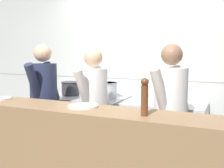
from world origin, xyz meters
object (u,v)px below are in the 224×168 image
object	(u,v)px
plated_dish_appetiser	(83,106)
chef_head_cook	(44,103)
sauce_pot	(106,90)
stock_pot	(71,88)
oven_range	(85,127)
chef_sous	(94,109)
pepper_mill	(145,96)
mixing_bowl_steel	(173,99)
chef_line	(170,115)

from	to	relation	value
plated_dish_appetiser	chef_head_cook	world-z (taller)	chef_head_cook
sauce_pot	plated_dish_appetiser	distance (m)	1.30
stock_pot	oven_range	bearing A→B (deg)	-8.48
stock_pot	chef_sous	bearing A→B (deg)	-42.08
oven_range	chef_sous	distance (m)	0.94
sauce_pot	pepper_mill	size ratio (longest dim) A/B	1.04
mixing_bowl_steel	chef_head_cook	xyz separation A→B (m)	(-1.46, -0.73, -0.03)
chef_line	sauce_pot	bearing A→B (deg)	165.10
oven_range	chef_sous	bearing A→B (deg)	-52.63
oven_range	pepper_mill	size ratio (longest dim) A/B	4.00
plated_dish_appetiser	chef_line	distance (m)	0.90
chef_line	stock_pot	bearing A→B (deg)	174.78
oven_range	mixing_bowl_steel	distance (m)	1.36
plated_dish_appetiser	pepper_mill	bearing A→B (deg)	-8.64
mixing_bowl_steel	chef_line	bearing A→B (deg)	-80.42
sauce_pot	chef_sous	xyz separation A→B (m)	(0.16, -0.66, -0.13)
oven_range	stock_pot	world-z (taller)	stock_pot
pepper_mill	chef_head_cook	distance (m)	1.68
oven_range	stock_pot	distance (m)	0.62
mixing_bowl_steel	pepper_mill	bearing A→B (deg)	-87.55
pepper_mill	chef_head_cook	world-z (taller)	chef_head_cook
plated_dish_appetiser	pepper_mill	world-z (taller)	pepper_mill
chef_line	chef_head_cook	bearing A→B (deg)	-161.54
chef_head_cook	pepper_mill	bearing A→B (deg)	-31.30
oven_range	pepper_mill	bearing A→B (deg)	-45.19
plated_dish_appetiser	stock_pot	bearing A→B (deg)	127.56
sauce_pot	plated_dish_appetiser	bearing A→B (deg)	-73.54
oven_range	chef_line	distance (m)	1.60
mixing_bowl_steel	plated_dish_appetiser	size ratio (longest dim) A/B	0.78
mixing_bowl_steel	chef_head_cook	size ratio (longest dim) A/B	0.13
pepper_mill	sauce_pot	bearing A→B (deg)	126.15
chef_head_cook	chef_sous	bearing A→B (deg)	-6.18
stock_pot	pepper_mill	bearing A→B (deg)	-40.73
oven_range	chef_head_cook	world-z (taller)	chef_head_cook
sauce_pot	pepper_mill	xyz separation A→B (m)	(0.98, -1.34, 0.18)
pepper_mill	chef_sous	world-z (taller)	chef_sous
chef_head_cook	chef_line	distance (m)	1.58
chef_sous	chef_line	bearing A→B (deg)	4.88
sauce_pot	pepper_mill	distance (m)	1.67
sauce_pot	chef_head_cook	size ratio (longest dim) A/B	0.19
sauce_pot	chef_head_cook	xyz separation A→B (m)	(-0.54, -0.69, -0.10)
stock_pot	sauce_pot	size ratio (longest dim) A/B	0.93
oven_range	plated_dish_appetiser	world-z (taller)	plated_dish_appetiser
stock_pot	chef_head_cook	bearing A→B (deg)	-83.78
pepper_mill	chef_line	bearing A→B (deg)	84.95
mixing_bowl_steel	pepper_mill	world-z (taller)	pepper_mill
pepper_mill	chef_line	world-z (taller)	chef_line
pepper_mill	chef_head_cook	bearing A→B (deg)	156.68
sauce_pot	chef_sous	size ratio (longest dim) A/B	0.20
oven_range	sauce_pot	size ratio (longest dim) A/B	3.86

